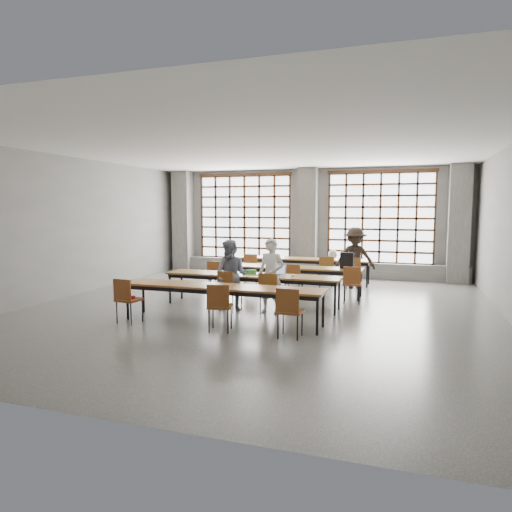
{
  "coord_description": "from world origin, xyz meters",
  "views": [
    {
      "loc": [
        3.05,
        -9.35,
        2.21
      ],
      "look_at": [
        -0.18,
        0.4,
        1.13
      ],
      "focal_mm": 32.0,
      "sensor_mm": 36.0,
      "label": 1
    }
  ],
  "objects_px": {
    "laptop_back": "(348,257)",
    "mouse": "(293,276)",
    "student_male": "(271,276)",
    "laptop_front": "(277,272)",
    "chair_back_right": "(354,270)",
    "chair_near_mid": "(219,303)",
    "chair_mid_right": "(352,281)",
    "plastic_bag": "(333,254)",
    "chair_near_left": "(127,296)",
    "chair_back_left": "(251,265)",
    "chair_mid_centre": "(293,278)",
    "student_female": "(231,275)",
    "student_back": "(355,258)",
    "desk_row_d": "(222,289)",
    "phone": "(258,275)",
    "chair_near_right": "(289,308)",
    "desk_row_c": "(252,277)",
    "chair_front_right": "(269,289)",
    "chair_back_mid": "(326,268)",
    "backpack": "(347,261)",
    "green_box": "(251,272)",
    "chair_front_left": "(228,287)",
    "desk_row_a": "(302,260)",
    "red_pouch": "(129,297)",
    "chair_mid_left": "(216,274)",
    "desk_row_b": "(284,269)"
  },
  "relations": [
    {
      "from": "chair_back_mid",
      "to": "chair_front_right",
      "type": "height_order",
      "value": "same"
    },
    {
      "from": "desk_row_c",
      "to": "laptop_back",
      "type": "height_order",
      "value": "laptop_back"
    },
    {
      "from": "chair_mid_right",
      "to": "chair_front_left",
      "type": "relative_size",
      "value": 1.0
    },
    {
      "from": "laptop_front",
      "to": "chair_mid_right",
      "type": "bearing_deg",
      "value": 29.66
    },
    {
      "from": "chair_near_right",
      "to": "student_female",
      "type": "relative_size",
      "value": 0.57
    },
    {
      "from": "chair_back_left",
      "to": "chair_front_right",
      "type": "xyz_separation_m",
      "value": [
        1.64,
        -3.62,
        0.0
      ]
    },
    {
      "from": "chair_mid_centre",
      "to": "phone",
      "type": "height_order",
      "value": "chair_mid_centre"
    },
    {
      "from": "desk_row_c",
      "to": "laptop_front",
      "type": "bearing_deg",
      "value": 10.96
    },
    {
      "from": "desk_row_d",
      "to": "chair_back_mid",
      "type": "distance_m",
      "value": 4.77
    },
    {
      "from": "chair_back_mid",
      "to": "laptop_front",
      "type": "relative_size",
      "value": 2.14
    },
    {
      "from": "student_male",
      "to": "chair_mid_left",
      "type": "bearing_deg",
      "value": 146.67
    },
    {
      "from": "desk_row_a",
      "to": "red_pouch",
      "type": "height_order",
      "value": "desk_row_a"
    },
    {
      "from": "chair_back_mid",
      "to": "chair_near_left",
      "type": "bearing_deg",
      "value": -119.38
    },
    {
      "from": "student_female",
      "to": "student_back",
      "type": "relative_size",
      "value": 0.91
    },
    {
      "from": "desk_row_b",
      "to": "desk_row_c",
      "type": "relative_size",
      "value": 1.0
    },
    {
      "from": "desk_row_d",
      "to": "chair_back_right",
      "type": "bearing_deg",
      "value": 66.38
    },
    {
      "from": "chair_back_right",
      "to": "chair_front_left",
      "type": "relative_size",
      "value": 1.0
    },
    {
      "from": "chair_near_left",
      "to": "red_pouch",
      "type": "relative_size",
      "value": 4.4
    },
    {
      "from": "chair_mid_left",
      "to": "chair_front_right",
      "type": "bearing_deg",
      "value": -40.6
    },
    {
      "from": "chair_mid_left",
      "to": "plastic_bag",
      "type": "relative_size",
      "value": 3.08
    },
    {
      "from": "student_male",
      "to": "laptop_front",
      "type": "bearing_deg",
      "value": 98.57
    },
    {
      "from": "laptop_back",
      "to": "mouse",
      "type": "distance_m",
      "value": 3.82
    },
    {
      "from": "student_female",
      "to": "plastic_bag",
      "type": "relative_size",
      "value": 5.36
    },
    {
      "from": "phone",
      "to": "desk_row_b",
      "type": "bearing_deg",
      "value": 85.6
    },
    {
      "from": "chair_back_right",
      "to": "desk_row_a",
      "type": "bearing_deg",
      "value": 158.48
    },
    {
      "from": "chair_back_left",
      "to": "backpack",
      "type": "height_order",
      "value": "backpack"
    },
    {
      "from": "desk_row_a",
      "to": "chair_front_left",
      "type": "height_order",
      "value": "chair_front_left"
    },
    {
      "from": "desk_row_a",
      "to": "desk_row_b",
      "type": "relative_size",
      "value": 1.0
    },
    {
      "from": "mouse",
      "to": "chair_mid_right",
      "type": "bearing_deg",
      "value": 40.99
    },
    {
      "from": "chair_mid_centre",
      "to": "green_box",
      "type": "distance_m",
      "value": 1.21
    },
    {
      "from": "chair_near_right",
      "to": "plastic_bag",
      "type": "height_order",
      "value": "plastic_bag"
    },
    {
      "from": "chair_near_mid",
      "to": "red_pouch",
      "type": "height_order",
      "value": "chair_near_mid"
    },
    {
      "from": "chair_back_left",
      "to": "chair_mid_centre",
      "type": "bearing_deg",
      "value": -48.74
    },
    {
      "from": "backpack",
      "to": "green_box",
      "type": "bearing_deg",
      "value": -136.22
    },
    {
      "from": "chair_mid_right",
      "to": "plastic_bag",
      "type": "xyz_separation_m",
      "value": [
        -0.87,
        2.68,
        0.34
      ]
    },
    {
      "from": "plastic_bag",
      "to": "chair_front_left",
      "type": "bearing_deg",
      "value": -110.0
    },
    {
      "from": "chair_back_right",
      "to": "chair_near_mid",
      "type": "relative_size",
      "value": 1.0
    },
    {
      "from": "desk_row_d",
      "to": "chair_near_right",
      "type": "relative_size",
      "value": 4.55
    },
    {
      "from": "green_box",
      "to": "backpack",
      "type": "height_order",
      "value": "backpack"
    },
    {
      "from": "laptop_back",
      "to": "chair_back_right",
      "type": "bearing_deg",
      "value": -69.78
    },
    {
      "from": "desk_row_c",
      "to": "chair_mid_right",
      "type": "distance_m",
      "value": 2.34
    },
    {
      "from": "chair_front_right",
      "to": "chair_mid_right",
      "type": "bearing_deg",
      "value": 46.95
    },
    {
      "from": "chair_back_mid",
      "to": "green_box",
      "type": "height_order",
      "value": "chair_back_mid"
    },
    {
      "from": "chair_near_left",
      "to": "laptop_front",
      "type": "xyz_separation_m",
      "value": [
        2.34,
        2.34,
        0.25
      ]
    },
    {
      "from": "chair_front_left",
      "to": "chair_near_left",
      "type": "xyz_separation_m",
      "value": [
        -1.46,
        -1.61,
        0.0
      ]
    },
    {
      "from": "chair_front_right",
      "to": "chair_back_mid",
      "type": "bearing_deg",
      "value": 81.09
    },
    {
      "from": "chair_back_right",
      "to": "phone",
      "type": "xyz_separation_m",
      "value": [
        -1.76,
        -3.09,
        0.2
      ]
    },
    {
      "from": "chair_back_mid",
      "to": "plastic_bag",
      "type": "xyz_separation_m",
      "value": [
        0.08,
        0.68,
        0.34
      ]
    },
    {
      "from": "chair_front_right",
      "to": "laptop_back",
      "type": "bearing_deg",
      "value": 76.16
    },
    {
      "from": "desk_row_c",
      "to": "chair_front_right",
      "type": "relative_size",
      "value": 4.55
    }
  ]
}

